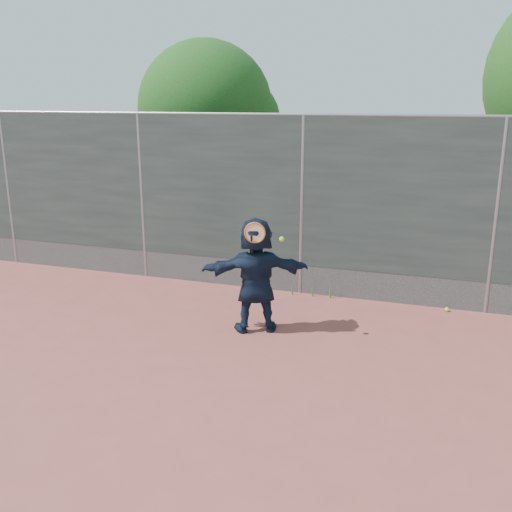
% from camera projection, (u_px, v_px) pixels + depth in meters
% --- Properties ---
extents(ground, '(80.00, 80.00, 0.00)m').
position_uv_depth(ground, '(226.00, 385.00, 6.69)').
color(ground, '#9E4C42').
rests_on(ground, ground).
extents(player, '(1.62, 1.07, 1.67)m').
position_uv_depth(player, '(256.00, 275.00, 8.08)').
color(player, '#121E32').
rests_on(player, ground).
extents(ball_ground, '(0.07, 0.07, 0.07)m').
position_uv_depth(ball_ground, '(447.00, 309.00, 9.00)').
color(ball_ground, '#C2F837').
rests_on(ball_ground, ground).
extents(fence, '(20.00, 0.06, 3.03)m').
position_uv_depth(fence, '(302.00, 202.00, 9.46)').
color(fence, '#38423D').
rests_on(fence, ground).
extents(swing_action, '(0.55, 0.13, 0.51)m').
position_uv_depth(swing_action, '(257.00, 235.00, 7.71)').
color(swing_action, orange).
rests_on(swing_action, ground).
extents(tree_left, '(3.15, 3.00, 4.53)m').
position_uv_depth(tree_left, '(213.00, 113.00, 12.76)').
color(tree_left, '#382314').
rests_on(tree_left, ground).
extents(weed_clump, '(0.68, 0.07, 0.30)m').
position_uv_depth(weed_clump, '(315.00, 289.00, 9.65)').
color(weed_clump, '#387226').
rests_on(weed_clump, ground).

